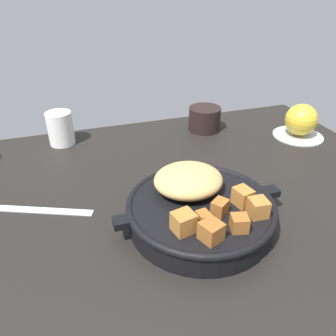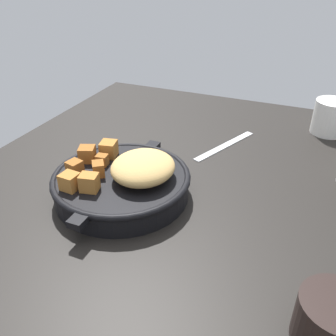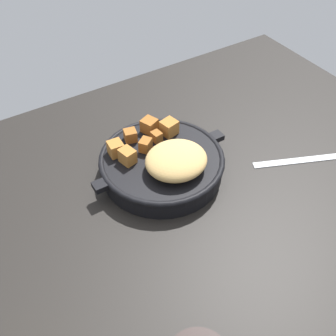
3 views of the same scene
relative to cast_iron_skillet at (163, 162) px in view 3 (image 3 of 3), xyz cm
name	(u,v)px [view 3 (image 3 of 3)]	position (x,y,z in cm)	size (l,w,h in cm)	color
ground_plane	(196,186)	(-4.27, 5.30, -4.38)	(105.62, 79.67, 2.40)	black
cast_iron_skillet	(163,162)	(0.00, 0.00, 0.00)	(28.86, 24.53, 8.46)	black
butter_knife	(299,160)	(-25.83, 11.63, -3.00)	(19.59, 1.60, 0.36)	silver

